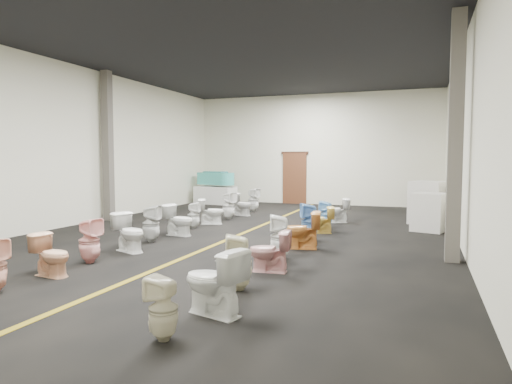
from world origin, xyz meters
TOP-DOWN VIEW (x-y plane):
  - floor at (0.00, 0.00)m, footprint 16.00×16.00m
  - ceiling at (0.00, 0.00)m, footprint 16.00×16.00m
  - wall_back at (0.00, 8.00)m, footprint 10.00×0.00m
  - wall_left at (-5.00, 0.00)m, footprint 0.00×16.00m
  - wall_right at (5.00, 0.00)m, footprint 0.00×16.00m
  - aisle_stripe at (0.00, 0.00)m, footprint 0.12×15.60m
  - back_door at (-0.80, 7.94)m, footprint 1.00×0.10m
  - door_frame at (-0.80, 7.95)m, footprint 1.15×0.08m
  - column_left at (-4.75, 1.00)m, footprint 0.25×0.25m
  - column_right at (4.75, -1.50)m, footprint 0.25×0.25m
  - display_table at (-3.84, 6.66)m, footprint 1.72×1.00m
  - bathtub at (-3.84, 6.66)m, footprint 1.81×1.02m
  - appliance_crate_a at (4.40, 2.12)m, footprint 0.97×0.97m
  - appliance_crate_b at (4.40, 3.48)m, footprint 1.18×1.18m
  - appliance_crate_c at (4.40, 4.79)m, footprint 0.71×0.71m
  - appliance_crate_d at (4.40, 6.18)m, footprint 0.85×0.85m
  - toilet_left_2 at (-1.32, -4.83)m, footprint 0.72×0.46m
  - toilet_left_3 at (-1.37, -3.88)m, footprint 0.40×0.40m
  - toilet_left_4 at (-1.31, -2.78)m, footprint 0.88×0.70m
  - toilet_left_5 at (-1.49, -1.73)m, footprint 0.45×0.44m
  - toilet_left_6 at (-1.35, -0.73)m, footprint 0.79×0.50m
  - toilet_left_7 at (-1.54, 0.39)m, footprint 0.39×0.39m
  - toilet_left_8 at (-1.45, 1.31)m, footprint 0.81×0.61m
  - toilet_left_9 at (-1.39, 2.39)m, footprint 0.48×0.47m
  - toilet_left_10 at (-1.37, 3.45)m, footprint 0.79×0.56m
  - toilet_left_11 at (-1.38, 4.55)m, footprint 0.45×0.44m
  - toilet_right_0 at (1.74, -6.47)m, footprint 0.32×0.31m
  - toilet_right_1 at (1.89, -5.58)m, footprint 0.90×0.66m
  - toilet_right_2 at (1.79, -4.52)m, footprint 0.47×0.47m
  - toilet_right_3 at (1.86, -3.37)m, footprint 0.72×0.45m
  - toilet_right_4 at (1.73, -2.35)m, footprint 0.48×0.47m
  - toilet_right_5 at (1.87, -1.29)m, footprint 0.84×0.58m
  - toilet_right_6 at (1.81, -0.31)m, footprint 0.52×0.51m
  - toilet_right_7 at (1.83, 0.79)m, footprint 0.75×0.58m
  - toilet_right_8 at (1.80, 1.68)m, footprint 0.37×0.37m
  - toilet_right_9 at (1.88, 2.84)m, footprint 0.81×0.65m

SIDE VIEW (x-z plane):
  - floor at x=0.00m, z-range 0.00..0.00m
  - aisle_stripe at x=0.00m, z-range 0.00..0.01m
  - toilet_right_7 at x=1.83m, z-range 0.00..0.67m
  - toilet_right_0 at x=1.74m, z-range 0.00..0.68m
  - toilet_left_2 at x=-1.32m, z-range 0.00..0.69m
  - toilet_right_3 at x=1.86m, z-range 0.00..0.70m
  - toilet_left_7 at x=-1.54m, z-range 0.00..0.72m
  - toilet_right_9 at x=1.88m, z-range 0.00..0.72m
  - display_table at x=-3.84m, z-range 0.00..0.73m
  - toilet_left_8 at x=-1.45m, z-range 0.00..0.73m
  - toilet_left_10 at x=-1.37m, z-range 0.00..0.73m
  - toilet_right_8 at x=1.80m, z-range 0.00..0.74m
  - toilet_left_6 at x=-1.35m, z-range 0.00..0.76m
  - toilet_left_4 at x=-1.31m, z-range 0.00..0.78m
  - appliance_crate_c at x=4.40m, z-range 0.00..0.79m
  - toilet_right_5 at x=1.87m, z-range 0.00..0.79m
  - toilet_right_2 at x=1.79m, z-range 0.00..0.80m
  - toilet_left_3 at x=-1.37m, z-range 0.00..0.82m
  - toilet_right_1 at x=1.89m, z-range 0.00..0.82m
  - toilet_right_4 at x=1.73m, z-range 0.00..0.83m
  - toilet_left_5 at x=-1.49m, z-range 0.00..0.84m
  - toilet_left_11 at x=-1.38m, z-range 0.00..0.84m
  - toilet_left_9 at x=-1.39m, z-range 0.00..0.85m
  - toilet_right_6 at x=1.81m, z-range 0.00..0.86m
  - appliance_crate_a at x=4.40m, z-range 0.00..0.99m
  - appliance_crate_d at x=4.40m, z-range 0.00..1.03m
  - appliance_crate_b at x=4.40m, z-range 0.00..1.23m
  - back_door at x=-0.80m, z-range 0.00..2.10m
  - bathtub at x=-3.84m, z-range 0.79..1.34m
  - door_frame at x=-0.80m, z-range 2.07..2.17m
  - wall_back at x=0.00m, z-range -2.75..7.25m
  - wall_left at x=-5.00m, z-range -5.75..10.25m
  - wall_right at x=5.00m, z-range -5.75..10.25m
  - column_left at x=-4.75m, z-range 0.00..4.50m
  - column_right at x=4.75m, z-range 0.00..4.50m
  - ceiling at x=0.00m, z-range 4.50..4.50m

